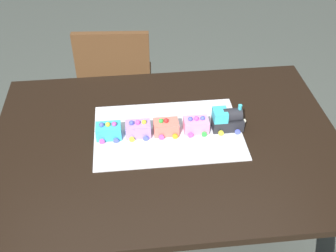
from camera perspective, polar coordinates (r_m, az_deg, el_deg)
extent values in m
plane|color=#474C44|center=(2.24, -0.09, -16.24)|extent=(8.00, 8.00, 0.00)
cube|color=black|center=(1.69, -0.12, -2.25)|extent=(1.40, 1.00, 0.03)
cube|color=black|center=(2.39, 14.19, -0.76)|extent=(0.07, 0.07, 0.71)
cube|color=black|center=(2.32, -17.24, -2.92)|extent=(0.07, 0.07, 0.71)
cube|color=brown|center=(2.58, -6.81, 5.94)|extent=(0.43, 0.43, 0.04)
cube|color=brown|center=(2.31, -7.51, 8.03)|extent=(0.40, 0.07, 0.40)
cube|color=brown|center=(2.84, -2.82, 4.05)|extent=(0.04, 0.04, 0.42)
cube|color=brown|center=(2.87, -9.64, 3.88)|extent=(0.04, 0.04, 0.42)
cube|color=brown|center=(2.57, -2.89, -0.34)|extent=(0.04, 0.04, 0.42)
cube|color=brown|center=(2.60, -10.39, -0.48)|extent=(0.04, 0.04, 0.42)
cube|color=silver|center=(1.72, 0.00, -0.83)|extent=(0.60, 0.40, 0.00)
cube|color=#232328|center=(1.73, 8.09, 0.34)|extent=(0.12, 0.06, 0.05)
cylinder|color=#232328|center=(1.71, 8.73, 1.53)|extent=(0.07, 0.05, 0.05)
cube|color=#38B7C6|center=(1.70, 7.11, 1.50)|extent=(0.06, 0.06, 0.04)
cylinder|color=#38B7C6|center=(1.70, 9.76, 2.42)|extent=(0.02, 0.02, 0.03)
sphere|color=#F4EFCC|center=(1.75, 10.30, 0.68)|extent=(0.02, 0.02, 0.02)
cylinder|color=green|center=(1.78, 8.88, 0.78)|extent=(0.02, 0.01, 0.02)
cylinder|color=#D84CB2|center=(1.76, 6.71, 0.64)|extent=(0.02, 0.01, 0.02)
cylinder|color=#4C59D8|center=(1.72, 9.42, -0.70)|extent=(0.02, 0.01, 0.02)
cylinder|color=yellow|center=(1.71, 7.19, -0.86)|extent=(0.02, 0.01, 0.02)
cube|color=pink|center=(1.71, 3.84, 0.12)|extent=(0.10, 0.06, 0.06)
cylinder|color=red|center=(1.75, 4.52, 0.49)|extent=(0.02, 0.01, 0.02)
cylinder|color=orange|center=(1.74, 2.73, 0.37)|extent=(0.02, 0.01, 0.02)
cylinder|color=green|center=(1.70, 4.92, -1.03)|extent=(0.02, 0.01, 0.02)
cylinder|color=#D84CB2|center=(1.69, 3.08, -1.16)|extent=(0.02, 0.01, 0.02)
sphere|color=#D84CB2|center=(1.69, 3.89, 1.02)|extent=(0.02, 0.02, 0.02)
sphere|color=#4C59D8|center=(1.69, 4.72, 1.07)|extent=(0.02, 0.02, 0.02)
sphere|color=#4C59D8|center=(1.68, 3.05, 0.96)|extent=(0.02, 0.02, 0.02)
cube|color=#F27260|center=(1.69, -0.10, -0.15)|extent=(0.10, 0.06, 0.06)
cylinder|color=green|center=(1.74, 0.68, 0.23)|extent=(0.02, 0.01, 0.02)
cylinder|color=orange|center=(1.73, -1.13, 0.11)|extent=(0.02, 0.01, 0.02)
cylinder|color=orange|center=(1.68, 0.96, -1.31)|extent=(0.02, 0.01, 0.02)
cylinder|color=#D84CB2|center=(1.68, -0.91, -1.44)|extent=(0.02, 0.01, 0.02)
sphere|color=red|center=(1.67, -0.10, 0.75)|extent=(0.02, 0.02, 0.02)
sphere|color=green|center=(1.67, -0.96, 0.69)|extent=(0.02, 0.02, 0.02)
cube|color=#AD84E0|center=(1.69, -4.09, -0.42)|extent=(0.10, 0.06, 0.06)
cylinder|color=red|center=(1.73, -3.21, -0.03)|extent=(0.02, 0.01, 0.02)
cylinder|color=yellow|center=(1.73, -5.03, -0.15)|extent=(0.02, 0.01, 0.02)
cylinder|color=#4C59D8|center=(1.67, -3.06, -1.59)|extent=(0.02, 0.01, 0.02)
cylinder|color=yellow|center=(1.67, -4.94, -1.72)|extent=(0.02, 0.01, 0.02)
sphere|color=yellow|center=(1.67, -3.28, 0.54)|extent=(0.02, 0.02, 0.02)
sphere|color=#4C59D8|center=(1.67, -5.00, 0.42)|extent=(0.02, 0.02, 0.02)
sphere|color=#D84CB2|center=(1.67, -4.14, 0.48)|extent=(0.02, 0.02, 0.02)
cube|color=#38B7C6|center=(1.69, -8.08, -0.69)|extent=(0.10, 0.06, 0.06)
cylinder|color=yellow|center=(1.73, -7.12, -0.30)|extent=(0.02, 0.01, 0.02)
cylinder|color=#4C59D8|center=(1.73, -8.93, -0.42)|extent=(0.02, 0.01, 0.02)
cylinder|color=#4C59D8|center=(1.67, -7.09, -1.86)|extent=(0.02, 0.01, 0.02)
cylinder|color=#D84CB2|center=(1.68, -8.97, -1.98)|extent=(0.02, 0.01, 0.02)
sphere|color=#D84CB2|center=(1.67, -7.33, 0.26)|extent=(0.02, 0.02, 0.02)
sphere|color=yellow|center=(1.67, -8.18, 0.20)|extent=(0.02, 0.02, 0.02)
sphere|color=#4C59D8|center=(1.67, -9.04, 0.14)|extent=(0.02, 0.02, 0.02)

